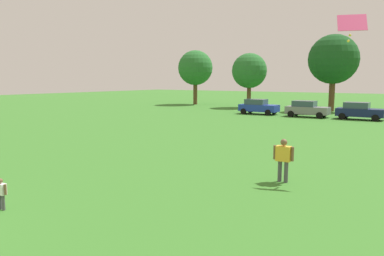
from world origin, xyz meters
TOP-DOWN VIEW (x-y plane):
  - ground_plane at (0.00, 30.00)m, footprint 160.00×160.00m
  - child_kite_flyer at (0.77, 3.30)m, footprint 0.45×0.23m
  - adult_bystander at (6.67, 10.90)m, footprint 0.79×0.33m
  - kite at (8.40, 13.16)m, footprint 1.16×0.81m
  - parked_car_blue_0 at (-5.37, 36.03)m, footprint 4.30×2.02m
  - parked_car_gray_1 at (0.12, 35.91)m, footprint 4.30×2.02m
  - parked_car_navy_2 at (5.12, 36.22)m, footprint 4.30×2.02m
  - tree_far_left at (-20.31, 45.85)m, footprint 5.38×5.38m
  - tree_center at (-10.48, 44.47)m, footprint 4.80×4.80m
  - tree_far_right at (0.55, 44.54)m, footprint 5.96×5.96m

SIDE VIEW (x-z plane):
  - ground_plane at x=0.00m, z-range 0.00..0.00m
  - child_kite_flyer at x=0.77m, z-range 0.09..1.06m
  - parked_car_blue_0 at x=-5.37m, z-range 0.02..1.70m
  - parked_car_gray_1 at x=0.12m, z-range 0.02..1.70m
  - parked_car_navy_2 at x=5.12m, z-range 0.02..1.70m
  - adult_bystander at x=6.67m, z-range 0.15..1.81m
  - tree_center at x=-10.48m, z-range 1.31..8.80m
  - tree_far_left at x=-20.31m, z-range 1.47..9.84m
  - kite at x=8.40m, z-range 5.43..6.51m
  - tree_far_right at x=0.55m, z-range 1.63..10.92m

